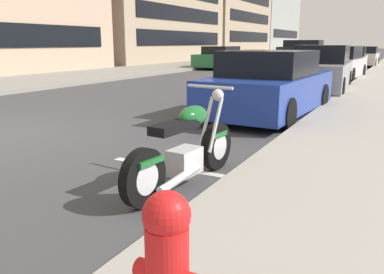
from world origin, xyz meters
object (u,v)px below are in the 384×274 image
(parked_car_behind_motorcycle, at_px, (349,59))
(crossing_truck, at_px, (303,49))
(parked_motorcycle, at_px, (186,150))
(parked_car_mid_block, at_px, (363,57))
(fire_hydrant, at_px, (167,261))
(parked_car_far_down_curb, at_px, (270,86))
(parked_car_at_intersection, at_px, (320,70))
(car_opposite_curb, at_px, (220,58))
(parked_car_near_corner, at_px, (338,63))

(parked_car_behind_motorcycle, bearing_deg, crossing_truck, 18.18)
(parked_motorcycle, bearing_deg, parked_car_mid_block, 6.20)
(parked_motorcycle, distance_m, fire_hydrant, 2.57)
(parked_car_far_down_curb, distance_m, parked_car_mid_block, 21.94)
(crossing_truck, height_order, fire_hydrant, crossing_truck)
(parked_car_behind_motorcycle, height_order, fire_hydrant, parked_car_behind_motorcycle)
(parked_car_far_down_curb, bearing_deg, parked_car_at_intersection, 0.98)
(parked_car_far_down_curb, relative_size, car_opposite_curb, 0.99)
(car_opposite_curb, bearing_deg, crossing_truck, 176.64)
(parked_car_behind_motorcycle, height_order, parked_car_mid_block, parked_car_behind_motorcycle)
(parked_car_far_down_curb, relative_size, parked_car_near_corner, 0.98)
(parked_car_near_corner, xyz_separation_m, parked_car_mid_block, (11.62, -0.10, -0.06))
(parked_car_far_down_curb, bearing_deg, parked_motorcycle, -171.52)
(parked_car_at_intersection, relative_size, fire_hydrant, 6.04)
(parked_car_far_down_curb, xyz_separation_m, parked_car_mid_block, (21.94, -0.11, -0.03))
(parked_car_mid_block, bearing_deg, parked_car_near_corner, 179.43)
(parked_car_mid_block, xyz_separation_m, fire_hydrant, (-29.08, -1.52, -0.09))
(parked_car_at_intersection, relative_size, parked_car_mid_block, 1.00)
(parked_motorcycle, height_order, parked_car_mid_block, parked_car_mid_block)
(parked_motorcycle, bearing_deg, parked_car_far_down_curb, 11.19)
(crossing_truck, distance_m, car_opposite_curb, 18.09)
(parked_motorcycle, height_order, parked_car_behind_motorcycle, parked_car_behind_motorcycle)
(parked_car_far_down_curb, distance_m, parked_car_near_corner, 10.31)
(parked_car_at_intersection, bearing_deg, parked_car_behind_motorcycle, -1.29)
(parked_car_far_down_curb, xyz_separation_m, crossing_truck, (32.94, 6.49, 0.31))
(parked_car_at_intersection, bearing_deg, parked_car_near_corner, -1.32)
(crossing_truck, relative_size, car_opposite_curb, 1.15)
(fire_hydrant, bearing_deg, parked_car_at_intersection, 6.80)
(crossing_truck, height_order, car_opposite_curb, crossing_truck)
(parked_car_mid_block, bearing_deg, fire_hydrant, -177.07)
(parked_car_near_corner, height_order, crossing_truck, crossing_truck)
(parked_motorcycle, height_order, crossing_truck, crossing_truck)
(parked_car_far_down_curb, height_order, parked_car_at_intersection, parked_car_at_intersection)
(parked_car_at_intersection, relative_size, crossing_truck, 0.92)
(parked_car_behind_motorcycle, height_order, crossing_truck, crossing_truck)
(parked_car_far_down_curb, distance_m, crossing_truck, 33.58)
(parked_car_at_intersection, height_order, parked_car_behind_motorcycle, parked_car_at_intersection)
(parked_car_near_corner, distance_m, crossing_truck, 23.54)
(parked_car_at_intersection, distance_m, crossing_truck, 28.48)
(parked_motorcycle, bearing_deg, parked_car_at_intersection, 7.30)
(parked_motorcycle, xyz_separation_m, parked_car_behind_motorcycle, (20.68, 0.64, 0.26))
(parked_car_behind_motorcycle, distance_m, car_opposite_curb, 7.66)
(parked_motorcycle, xyz_separation_m, parked_car_mid_block, (26.78, 0.38, 0.23))
(parked_car_behind_motorcycle, relative_size, parked_car_mid_block, 1.00)
(parked_car_near_corner, bearing_deg, parked_car_far_down_curb, -176.47)
(parked_car_near_corner, xyz_separation_m, crossing_truck, (22.63, 6.50, 0.28))
(parked_car_near_corner, xyz_separation_m, parked_car_behind_motorcycle, (5.53, 0.16, -0.02))
(parked_car_at_intersection, xyz_separation_m, parked_car_mid_block, (16.69, 0.04, -0.06))
(parked_car_mid_block, bearing_deg, parked_motorcycle, -179.26)
(parked_car_mid_block, relative_size, crossing_truck, 0.92)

